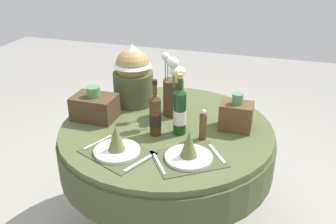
{
  "coord_description": "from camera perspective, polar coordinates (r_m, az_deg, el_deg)",
  "views": [
    {
      "loc": [
        0.59,
        -1.88,
        1.78
      ],
      "look_at": [
        0.0,
        0.03,
        0.82
      ],
      "focal_mm": 40.46,
      "sensor_mm": 36.0,
      "label": 1
    }
  ],
  "objects": [
    {
      "name": "place_setting_left",
      "position": [
        1.96,
        -7.74,
        -4.95
      ],
      "size": [
        0.42,
        0.37,
        0.16
      ],
      "color": "#41492B",
      "rests_on": "dining_table"
    },
    {
      "name": "flower_vase",
      "position": [
        2.29,
        0.81,
        3.09
      ],
      "size": [
        0.15,
        0.21,
        0.41
      ],
      "color": "#47331E",
      "rests_on": "dining_table"
    },
    {
      "name": "woven_basket_side_left",
      "position": [
        2.33,
        -10.99,
        0.83
      ],
      "size": [
        0.26,
        0.18,
        0.21
      ],
      "color": "#47331E",
      "rests_on": "dining_table"
    },
    {
      "name": "wine_bottle_left",
      "position": [
        2.09,
        -1.93,
        -0.41
      ],
      "size": [
        0.07,
        0.07,
        0.33
      ],
      "color": "#422814",
      "rests_on": "dining_table"
    },
    {
      "name": "ground",
      "position": [
        2.65,
        -0.21,
        -16.5
      ],
      "size": [
        8.0,
        8.0,
        0.0
      ],
      "primitive_type": "plane",
      "color": "#9E998E"
    },
    {
      "name": "gift_tub_back_left",
      "position": [
        2.46,
        -5.31,
        5.93
      ],
      "size": [
        0.26,
        0.26,
        0.4
      ],
      "color": "#474C2D",
      "rests_on": "dining_table"
    },
    {
      "name": "wine_bottle_right",
      "position": [
        2.09,
        1.79,
        0.15
      ],
      "size": [
        0.07,
        0.07,
        0.36
      ],
      "color": "#143819",
      "rests_on": "dining_table"
    },
    {
      "name": "dining_table",
      "position": [
        2.3,
        -0.23,
        -5.51
      ],
      "size": [
        1.27,
        1.27,
        0.74
      ],
      "color": "#4C5633",
      "rests_on": "ground"
    },
    {
      "name": "pepper_mill",
      "position": [
        2.07,
        5.29,
        -2.05
      ],
      "size": [
        0.04,
        0.04,
        0.18
      ],
      "color": "brown",
      "rests_on": "dining_table"
    },
    {
      "name": "place_setting_right",
      "position": [
        1.9,
        3.16,
        -5.91
      ],
      "size": [
        0.43,
        0.41,
        0.16
      ],
      "color": "#41492B",
      "rests_on": "dining_table"
    },
    {
      "name": "woven_basket_side_right",
      "position": [
        2.2,
        10.24,
        -0.48
      ],
      "size": [
        0.18,
        0.14,
        0.22
      ],
      "color": "brown",
      "rests_on": "dining_table"
    }
  ]
}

